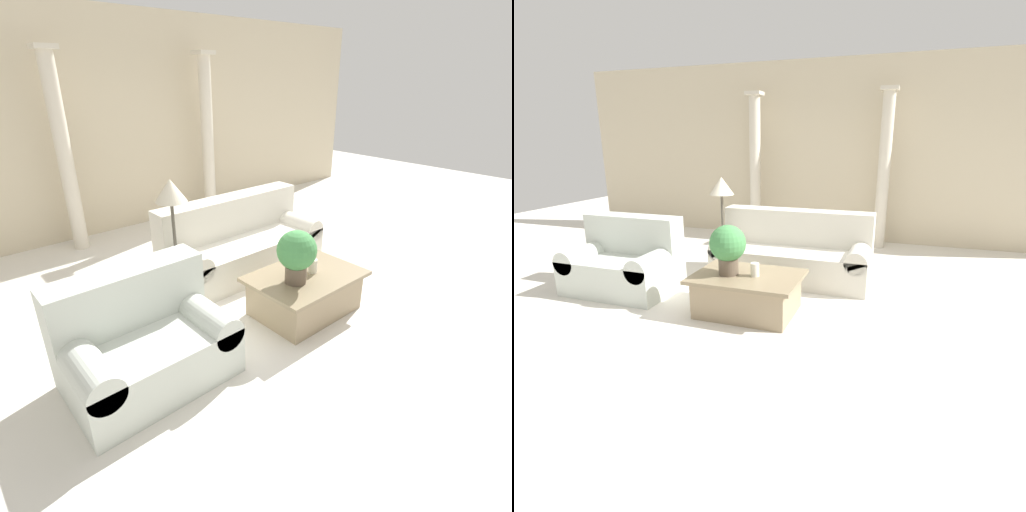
% 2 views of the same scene
% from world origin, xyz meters
% --- Properties ---
extents(ground_plane, '(16.00, 16.00, 0.00)m').
position_xyz_m(ground_plane, '(0.00, 0.00, 0.00)').
color(ground_plane, silver).
extents(wall_back, '(10.00, 0.06, 3.20)m').
position_xyz_m(wall_back, '(0.00, 3.31, 1.60)').
color(wall_back, beige).
rests_on(wall_back, ground_plane).
extents(sofa_long, '(2.06, 0.87, 0.91)m').
position_xyz_m(sofa_long, '(0.09, 0.83, 0.35)').
color(sofa_long, beige).
rests_on(sofa_long, ground_plane).
extents(loveseat, '(1.29, 0.87, 0.91)m').
position_xyz_m(loveseat, '(-1.80, -0.24, 0.36)').
color(loveseat, silver).
rests_on(loveseat, ground_plane).
extents(coffee_table, '(1.16, 0.82, 0.44)m').
position_xyz_m(coffee_table, '(-0.07, -0.43, 0.22)').
color(coffee_table, '#998466').
rests_on(coffee_table, ground_plane).
extents(potted_plant, '(0.39, 0.39, 0.54)m').
position_xyz_m(potted_plant, '(-0.27, -0.47, 0.75)').
color(potted_plant, brown).
rests_on(potted_plant, coffee_table).
extents(pillar_candle, '(0.09, 0.09, 0.15)m').
position_xyz_m(pillar_candle, '(0.02, -0.44, 0.51)').
color(pillar_candle, silver).
rests_on(pillar_candle, coffee_table).
extents(floor_lamp, '(0.33, 0.33, 1.35)m').
position_xyz_m(floor_lamp, '(-0.90, 0.73, 1.11)').
color(floor_lamp, '#4C473D').
rests_on(floor_lamp, ground_plane).
extents(column_left, '(0.28, 0.28, 2.65)m').
position_xyz_m(column_left, '(-1.23, 2.89, 1.35)').
color(column_left, beige).
rests_on(column_left, ground_plane).
extents(column_right, '(0.28, 0.28, 2.65)m').
position_xyz_m(column_right, '(1.08, 2.89, 1.35)').
color(column_right, beige).
rests_on(column_right, ground_plane).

